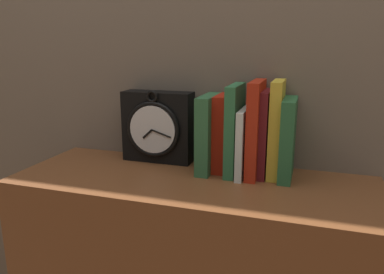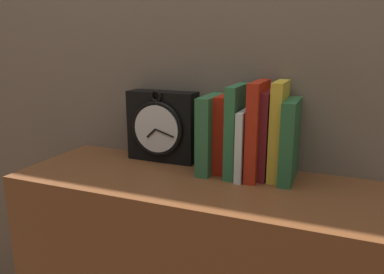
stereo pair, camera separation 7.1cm
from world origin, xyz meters
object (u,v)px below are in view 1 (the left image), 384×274
(clock, at_px, (158,127))
(book_slot3_white, at_px, (244,142))
(book_slot0_green, at_px, (208,133))
(book_slot6_yellow, at_px, (276,129))
(book_slot2_green, at_px, (235,129))
(book_slot1_red, at_px, (223,133))
(book_slot5_maroon, at_px, (265,133))
(book_slot7_green, at_px, (288,139))
(book_slot4_red, at_px, (256,129))

(clock, bearing_deg, book_slot3_white, -8.25)
(book_slot0_green, relative_size, book_slot6_yellow, 0.83)
(book_slot0_green, bearing_deg, book_slot2_green, 0.99)
(book_slot1_red, bearing_deg, book_slot0_green, -155.23)
(book_slot5_maroon, bearing_deg, book_slot7_green, -7.05)
(book_slot0_green, bearing_deg, book_slot4_red, -0.22)
(book_slot2_green, height_order, book_slot5_maroon, book_slot2_green)
(book_slot5_maroon, bearing_deg, clock, 175.72)
(clock, xyz_separation_m, book_slot4_red, (0.29, -0.04, 0.02))
(book_slot0_green, height_order, book_slot2_green, book_slot2_green)
(book_slot1_red, distance_m, book_slot7_green, 0.18)
(book_slot1_red, distance_m, book_slot5_maroon, 0.12)
(book_slot5_maroon, relative_size, book_slot6_yellow, 0.90)
(book_slot4_red, relative_size, book_slot6_yellow, 1.00)
(book_slot3_white, bearing_deg, book_slot2_green, 169.29)
(book_slot3_white, relative_size, book_slot7_green, 0.86)
(book_slot2_green, bearing_deg, book_slot6_yellow, 5.62)
(clock, height_order, book_slot0_green, clock)
(book_slot0_green, bearing_deg, clock, 168.25)
(book_slot0_green, distance_m, book_slot4_red, 0.13)
(book_slot5_maroon, bearing_deg, book_slot0_green, -175.99)
(book_slot1_red, relative_size, book_slot2_green, 0.87)
(book_slot6_yellow, bearing_deg, book_slot4_red, -166.60)
(clock, relative_size, book_slot3_white, 1.20)
(clock, xyz_separation_m, book_slot1_red, (0.20, -0.02, 0.00))
(book_slot4_red, height_order, book_slot5_maroon, book_slot4_red)
(book_slot5_maroon, xyz_separation_m, book_slot6_yellow, (0.03, 0.00, 0.01))
(book_slot1_red, distance_m, book_slot4_red, 0.10)
(book_slot0_green, bearing_deg, book_slot3_white, -2.27)
(book_slot4_red, bearing_deg, book_slot5_maroon, 24.44)
(book_slot5_maroon, bearing_deg, book_slot2_green, -173.33)
(book_slot4_red, xyz_separation_m, book_slot7_green, (0.08, 0.00, -0.02))
(book_slot6_yellow, height_order, book_slot7_green, book_slot6_yellow)
(book_slot1_red, height_order, book_slot2_green, book_slot2_green)
(book_slot1_red, relative_size, book_slot7_green, 1.00)
(clock, distance_m, book_slot1_red, 0.20)
(book_slot4_red, bearing_deg, clock, 173.21)
(clock, height_order, book_slot7_green, clock)
(book_slot4_red, height_order, book_slot7_green, book_slot4_red)
(book_slot6_yellow, bearing_deg, book_slot1_red, 178.21)
(clock, bearing_deg, book_slot5_maroon, -4.28)
(book_slot3_white, bearing_deg, book_slot0_green, 177.73)
(clock, height_order, book_slot4_red, book_slot4_red)
(clock, height_order, book_slot1_red, clock)
(clock, height_order, book_slot5_maroon, book_slot5_maroon)
(clock, relative_size, book_slot5_maroon, 0.96)
(book_slot0_green, distance_m, book_slot6_yellow, 0.18)
(clock, relative_size, book_slot1_red, 1.03)
(book_slot4_red, bearing_deg, book_slot3_white, -173.16)
(book_slot3_white, bearing_deg, book_slot4_red, 6.84)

